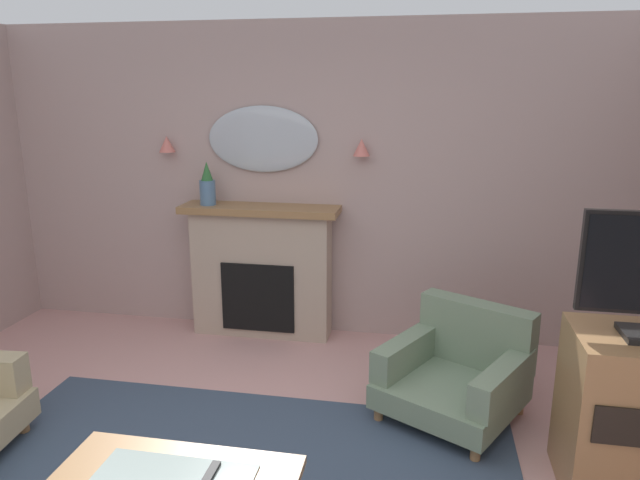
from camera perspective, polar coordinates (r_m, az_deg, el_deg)
name	(u,v)px	position (r m, az deg, el deg)	size (l,w,h in m)	color
wall_back	(310,182)	(5.06, -0.99, 5.67)	(6.47, 0.10, 2.68)	#B29993
fireplace	(262,272)	(5.11, -5.76, -3.15)	(1.36, 0.36, 1.16)	tan
mantel_vase_right	(207,186)	(5.06, -10.99, 5.20)	(0.14, 0.14, 0.37)	#4C7093
wall_mirror	(263,139)	(5.03, -5.64, 9.82)	(0.96, 0.06, 0.56)	#B2BCC6
wall_sconce_left	(167,144)	(5.28, -14.79, 9.09)	(0.14, 0.14, 0.14)	#D17066
wall_sconce_right	(362,147)	(4.82, 4.10, 9.05)	(0.14, 0.14, 0.14)	#D17066
tv_remote	(211,474)	(2.84, -10.67, -21.61)	(0.04, 0.16, 0.02)	black
armchair_near_fireplace	(458,370)	(4.07, 13.43, -12.28)	(1.10, 1.11, 0.71)	gray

